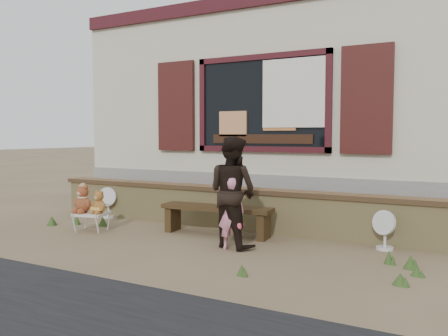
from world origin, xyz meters
The scene contains 12 objects.
ground centered at (0.00, 0.00, 0.00)m, with size 80.00×80.00×0.00m, color brown.
shopfront centered at (0.00, 4.49, 2.00)m, with size 8.04×5.13×4.00m.
brick_wall centered at (0.00, 1.00, 0.34)m, with size 7.10×0.36×0.67m.
bench centered at (-0.04, 0.44, 0.32)m, with size 1.75×0.50×0.44m.
folding_chair centered at (-1.89, -0.25, 0.26)m, with size 0.55×0.51×0.29m.
teddy_bear_left centered at (-2.03, -0.29, 0.51)m, with size 0.33×0.28×0.45m, color brown, non-canonical shape.
teddy_bear_right centered at (-1.75, -0.22, 0.47)m, with size 0.27×0.23×0.36m, color brown, non-canonical shape.
child centered at (0.57, -0.23, 0.48)m, with size 0.35×0.23×0.96m, color pink.
adult centered at (0.51, -0.10, 0.74)m, with size 0.72×0.56×1.48m, color black.
fan_left centered at (-2.51, 0.80, 0.28)m, with size 0.36×0.23×0.56m.
fan_right centered at (2.34, 0.72, 0.26)m, with size 0.34×0.23×0.52m.
grass_tufts centered at (0.23, -0.23, 0.07)m, with size 5.84×1.49×0.16m.
Camera 1 is at (3.45, -5.65, 1.50)m, focal length 38.00 mm.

